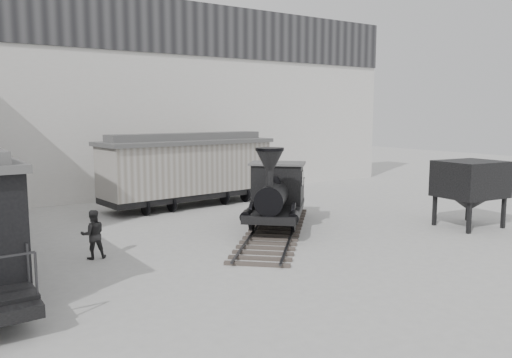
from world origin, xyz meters
TOP-DOWN VIEW (x-y plane):
  - ground at (0.00, 0.00)m, footprint 90.00×90.00m
  - north_wall at (0.00, 14.98)m, footprint 34.00×2.51m
  - locomotive at (1.40, 3.59)m, footprint 7.77×8.50m
  - boxcar at (0.52, 10.24)m, footprint 9.34×3.97m
  - visitor_a at (-8.19, 4.03)m, footprint 0.81×0.71m
  - visitor_b at (-6.05, 3.13)m, footprint 0.84×0.69m
  - coal_hopper at (8.30, -0.40)m, footprint 2.65×2.23m

SIDE VIEW (x-z plane):
  - ground at x=0.00m, z-range 0.00..0.00m
  - visitor_b at x=-6.05m, z-range 0.00..1.59m
  - visitor_a at x=-8.19m, z-range 0.00..1.88m
  - locomotive at x=1.40m, z-range -0.44..2.91m
  - coal_hopper at x=8.30m, z-range 0.42..3.16m
  - boxcar at x=0.52m, z-range 0.09..3.80m
  - north_wall at x=0.00m, z-range 0.05..11.05m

